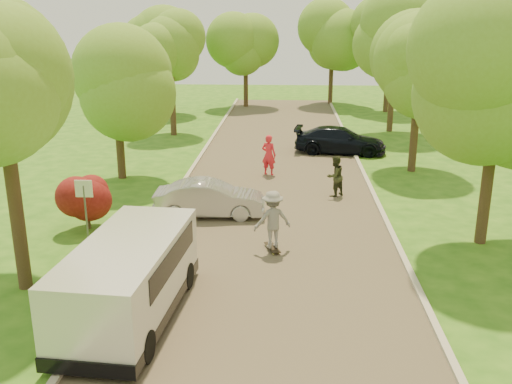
% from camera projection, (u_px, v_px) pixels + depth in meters
% --- Properties ---
extents(ground, '(100.00, 100.00, 0.00)m').
position_uv_depth(ground, '(264.00, 312.00, 14.11)').
color(ground, '#286017').
rests_on(ground, ground).
extents(road, '(8.00, 60.00, 0.01)m').
position_uv_depth(road, '(273.00, 209.00, 21.75)').
color(road, '#4C4438').
rests_on(road, ground).
extents(curb_left, '(0.18, 60.00, 0.12)m').
position_uv_depth(curb_left, '(168.00, 205.00, 21.95)').
color(curb_left, '#B2AD9E').
rests_on(curb_left, ground).
extents(curb_right, '(0.18, 60.00, 0.12)m').
position_uv_depth(curb_right, '(380.00, 209.00, 21.51)').
color(curb_right, '#B2AD9E').
rests_on(curb_right, ground).
extents(street_sign, '(0.55, 0.06, 2.17)m').
position_uv_depth(street_sign, '(85.00, 199.00, 17.79)').
color(street_sign, '#59595E').
rests_on(street_sign, ground).
extents(red_shrub, '(1.70, 1.70, 1.95)m').
position_uv_depth(red_shrub, '(87.00, 198.00, 19.39)').
color(red_shrub, '#382619').
rests_on(red_shrub, ground).
extents(tree_l_mida, '(4.71, 4.60, 7.39)m').
position_uv_depth(tree_l_mida, '(9.00, 95.00, 13.90)').
color(tree_l_mida, '#382619').
rests_on(tree_l_mida, ground).
extents(tree_l_midb, '(4.30, 4.20, 6.62)m').
position_uv_depth(tree_l_midb, '(119.00, 76.00, 24.60)').
color(tree_l_midb, '#382619').
rests_on(tree_l_midb, ground).
extents(tree_l_far, '(4.92, 4.80, 7.79)m').
position_uv_depth(tree_l_far, '(174.00, 44.00, 33.86)').
color(tree_l_far, '#382619').
rests_on(tree_l_far, ground).
extents(tree_r_mida, '(5.13, 5.00, 7.95)m').
position_uv_depth(tree_r_mida, '(509.00, 69.00, 16.87)').
color(tree_r_mida, '#382619').
rests_on(tree_r_mida, ground).
extents(tree_r_midb, '(4.51, 4.40, 7.01)m').
position_uv_depth(tree_r_midb, '(424.00, 66.00, 25.68)').
color(tree_r_midb, '#382619').
rests_on(tree_r_midb, ground).
extents(tree_r_far, '(5.33, 5.20, 8.34)m').
position_uv_depth(tree_r_far, '(399.00, 37.00, 34.91)').
color(tree_r_far, '#382619').
rests_on(tree_r_far, ground).
extents(tree_bg_a, '(5.12, 5.00, 7.72)m').
position_uv_depth(tree_bg_a, '(163.00, 42.00, 41.68)').
color(tree_bg_a, '#382619').
rests_on(tree_bg_a, ground).
extents(tree_bg_b, '(5.12, 5.00, 7.95)m').
position_uv_depth(tree_bg_b, '(393.00, 38.00, 42.58)').
color(tree_bg_b, '#382619').
rests_on(tree_bg_b, ground).
extents(tree_bg_c, '(4.92, 4.80, 7.33)m').
position_uv_depth(tree_bg_c, '(248.00, 44.00, 45.25)').
color(tree_bg_c, '#382619').
rests_on(tree_bg_c, ground).
extents(tree_bg_d, '(5.12, 5.00, 7.72)m').
position_uv_depth(tree_bg_d, '(335.00, 39.00, 46.69)').
color(tree_bg_d, '#382619').
rests_on(tree_bg_d, ground).
extents(minivan, '(2.48, 5.45, 1.97)m').
position_uv_depth(minivan, '(130.00, 278.00, 13.59)').
color(minivan, silver).
rests_on(minivan, ground).
extents(silver_sedan, '(4.08, 1.57, 1.32)m').
position_uv_depth(silver_sedan, '(210.00, 199.00, 20.78)').
color(silver_sedan, '#A2A2A6').
rests_on(silver_sedan, ground).
extents(dark_sedan, '(5.06, 2.58, 1.41)m').
position_uv_depth(dark_sedan, '(340.00, 140.00, 30.50)').
color(dark_sedan, black).
rests_on(dark_sedan, ground).
extents(longboard, '(0.57, 0.97, 0.11)m').
position_uv_depth(longboard, '(272.00, 248.00, 17.81)').
color(longboard, black).
rests_on(longboard, ground).
extents(skateboarder, '(1.34, 1.04, 1.83)m').
position_uv_depth(skateboarder, '(273.00, 220.00, 17.54)').
color(skateboarder, gray).
rests_on(skateboarder, longboard).
extents(person_striped, '(0.81, 0.68, 1.89)m').
position_uv_depth(person_striped, '(269.00, 155.00, 26.18)').
color(person_striped, red).
rests_on(person_striped, ground).
extents(person_olive, '(1.04, 1.03, 1.69)m').
position_uv_depth(person_olive, '(335.00, 176.00, 23.04)').
color(person_olive, '#2D331E').
rests_on(person_olive, ground).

